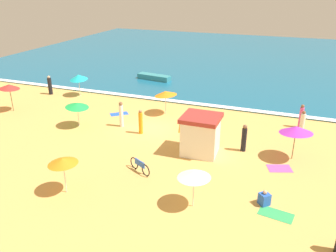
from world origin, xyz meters
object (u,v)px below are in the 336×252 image
object	(u,v)px
beach_tent	(190,122)
lifeguard_cabana	(201,134)
beachgoer_9	(141,122)
beach_umbrella_2	(63,161)
beach_umbrella_1	(166,93)
beach_umbrella_6	(78,77)
beachgoer_8	(264,199)
parked_bicycle	(140,166)
beachgoer_3	(50,86)
beachgoer_5	(302,123)
small_boat_0	(154,77)
beach_umbrella_5	(194,175)
beachgoer_7	(244,138)
beach_umbrella_0	(296,130)
beach_umbrella_3	(9,87)
beachgoer_2	(121,114)
beach_umbrella_4	(77,105)
beachgoer_6	(301,116)

from	to	relation	value
beach_tent	lifeguard_cabana	bearing A→B (deg)	-62.62
lifeguard_cabana	beachgoer_9	size ratio (longest dim) A/B	1.39
beach_umbrella_2	beachgoer_9	bearing A→B (deg)	86.76
beach_umbrella_2	beachgoer_9	world-z (taller)	beach_umbrella_2
beach_umbrella_1	beach_umbrella_6	size ratio (longest dim) A/B	0.96
beach_umbrella_6	beachgoer_8	xyz separation A→B (m)	(18.46, -11.61, -1.49)
beach_tent	parked_bicycle	bearing A→B (deg)	-97.48
beachgoer_3	beachgoer_5	world-z (taller)	beachgoer_3
beachgoer_9	small_boat_0	xyz separation A→B (m)	(-4.67, 13.50, -0.50)
beach_tent	beach_umbrella_2	bearing A→B (deg)	-109.64
beach_umbrella_5	beachgoer_9	world-z (taller)	beach_umbrella_5
lifeguard_cabana	beach_umbrella_5	xyz separation A→B (m)	(1.25, -5.65, 0.50)
beachgoer_5	beachgoer_7	world-z (taller)	beachgoer_7
beach_umbrella_0	beachgoer_7	world-z (taller)	beach_umbrella_0
lifeguard_cabana	beachgoer_8	size ratio (longest dim) A/B	3.12
beach_umbrella_5	beach_umbrella_0	bearing A→B (deg)	57.89
beach_umbrella_1	beachgoer_7	distance (m)	8.46
lifeguard_cabana	parked_bicycle	size ratio (longest dim) A/B	1.54
beach_umbrella_3	beachgoer_2	bearing A→B (deg)	1.54
beach_umbrella_4	parked_bicycle	world-z (taller)	beach_umbrella_4
beach_umbrella_2	beach_umbrella_3	size ratio (longest dim) A/B	0.85
parked_bicycle	beachgoer_5	world-z (taller)	beachgoer_5
beachgoer_7	beach_tent	bearing A→B (deg)	154.35
beachgoer_2	beachgoer_7	bearing A→B (deg)	-5.18
beachgoer_9	beach_umbrella_0	bearing A→B (deg)	-0.93
beach_umbrella_1	beachgoer_9	xyz separation A→B (m)	(-0.24, -4.32, -0.91)
parked_bicycle	beachgoer_7	xyz separation A→B (m)	(5.12, 4.79, 0.50)
beach_umbrella_6	beachgoer_6	size ratio (longest dim) A/B	1.19
parked_bicycle	beachgoer_8	distance (m)	7.09
parked_bicycle	beachgoer_9	distance (m)	5.45
beach_umbrella_2	beach_umbrella_4	distance (m)	8.91
lifeguard_cabana	small_boat_0	bearing A→B (deg)	122.48
beach_umbrella_6	beachgoer_8	world-z (taller)	beach_umbrella_6
beach_umbrella_5	beachgoer_5	xyz separation A→B (m)	(4.74, 11.20, -0.98)
beach_umbrella_4	beachgoer_8	distance (m)	15.17
lifeguard_cabana	beachgoer_6	bearing A→B (deg)	48.55
beach_umbrella_2	beach_umbrella_5	distance (m)	6.63
beach_umbrella_3	parked_bicycle	size ratio (longest dim) A/B	1.47
beach_umbrella_1	parked_bicycle	distance (m)	9.59
beach_umbrella_5	beachgoer_5	world-z (taller)	beach_umbrella_5
beachgoer_3	beachgoer_6	distance (m)	22.78
beach_umbrella_3	beachgoer_8	xyz separation A→B (m)	(21.36, -6.05, -1.80)
beach_umbrella_5	beachgoer_9	size ratio (longest dim) A/B	1.20
beach_umbrella_0	beachgoer_2	bearing A→B (deg)	176.07
beachgoer_2	beachgoer_6	distance (m)	13.41
beach_tent	parked_bicycle	xyz separation A→B (m)	(-0.89, -6.82, -0.25)
beach_umbrella_0	small_boat_0	bearing A→B (deg)	137.72
lifeguard_cabana	beachgoer_2	distance (m)	7.04
beachgoer_9	beach_tent	bearing A→B (deg)	30.81
beach_umbrella_2	beachgoer_3	xyz separation A→B (m)	(-11.63, 13.56, -0.97)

